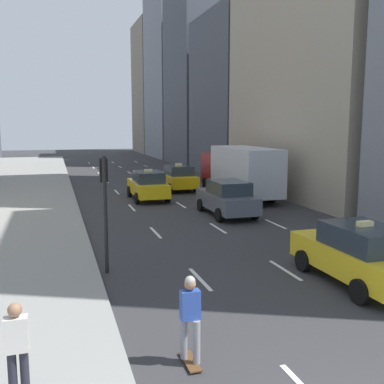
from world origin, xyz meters
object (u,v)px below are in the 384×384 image
object	(u,v)px
taxi_third	(178,177)
pedestrian_near_curb	(17,348)
sedan_black_near	(227,198)
box_truck	(239,170)
traffic_light_pole	(104,195)
skateboarder	(190,316)
taxi_lead	(148,185)
taxi_second	(359,254)

from	to	relation	value
taxi_third	pedestrian_near_curb	xyz separation A→B (m)	(-8.85, -22.68, 0.19)
sedan_black_near	box_truck	bearing A→B (deg)	60.95
traffic_light_pole	skateboarder	bearing A→B (deg)	-81.39
box_truck	sedan_black_near	bearing A→B (deg)	-119.05
skateboarder	traffic_light_pole	bearing A→B (deg)	98.61
pedestrian_near_curb	traffic_light_pole	size ratio (longest dim) A/B	0.46
taxi_lead	traffic_light_pole	xyz separation A→B (m)	(-3.95, -12.84, 1.53)
taxi_second	traffic_light_pole	bearing A→B (deg)	154.83
taxi_lead	sedan_black_near	xyz separation A→B (m)	(2.80, -5.86, 0.02)
pedestrian_near_curb	traffic_light_pole	xyz separation A→B (m)	(2.10, 6.49, 1.34)
sedan_black_near	pedestrian_near_curb	world-z (taller)	pedestrian_near_curb
taxi_second	traffic_light_pole	world-z (taller)	traffic_light_pole
taxi_lead	sedan_black_near	size ratio (longest dim) A/B	0.99
taxi_second	taxi_third	world-z (taller)	same
taxi_third	traffic_light_pole	distance (m)	17.61
taxi_lead	traffic_light_pole	bearing A→B (deg)	-107.10
taxi_third	pedestrian_near_curb	world-z (taller)	taxi_third
taxi_second	sedan_black_near	xyz separation A→B (m)	(0.00, 10.15, 0.02)
taxi_second	sedan_black_near	world-z (taller)	taxi_second
taxi_third	sedan_black_near	world-z (taller)	taxi_third
taxi_second	pedestrian_near_curb	size ratio (longest dim) A/B	2.67
pedestrian_near_curb	taxi_lead	bearing A→B (deg)	72.62
taxi_third	skateboarder	world-z (taller)	taxi_third
taxi_lead	taxi_third	xyz separation A→B (m)	(2.80, 3.36, 0.00)
traffic_light_pole	sedan_black_near	bearing A→B (deg)	45.96
box_truck	taxi_second	bearing A→B (deg)	-100.44
taxi_third	skateboarder	distance (m)	22.89
taxi_second	sedan_black_near	distance (m)	10.15
box_truck	taxi_lead	bearing A→B (deg)	171.71
box_truck	traffic_light_pole	xyz separation A→B (m)	(-9.55, -12.02, 0.70)
pedestrian_near_curb	traffic_light_pole	distance (m)	6.95
taxi_lead	traffic_light_pole	world-z (taller)	traffic_light_pole
taxi_lead	skateboarder	world-z (taller)	taxi_lead
pedestrian_near_curb	box_truck	bearing A→B (deg)	57.82
sedan_black_near	pedestrian_near_curb	xyz separation A→B (m)	(-8.85, -13.47, 0.17)
skateboarder	sedan_black_near	bearing A→B (deg)	65.63
skateboarder	pedestrian_near_curb	bearing A→B (deg)	-169.62
taxi_lead	taxi_second	world-z (taller)	same
sedan_black_near	pedestrian_near_curb	bearing A→B (deg)	-123.30
sedan_black_near	skateboarder	world-z (taller)	sedan_black_near
taxi_third	box_truck	size ratio (longest dim) A/B	0.52
taxi_second	taxi_third	xyz separation A→B (m)	(0.00, 19.37, 0.00)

